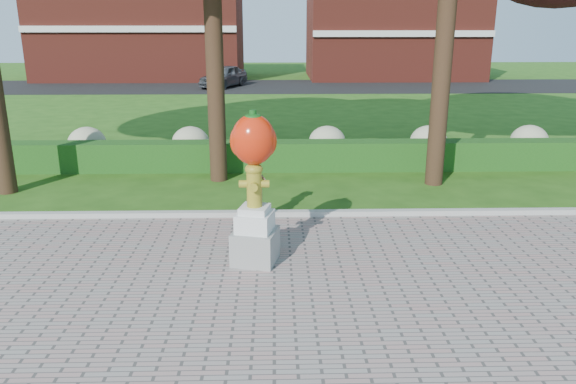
# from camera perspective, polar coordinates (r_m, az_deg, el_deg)

# --- Properties ---
(ground) EXTENTS (100.00, 100.00, 0.00)m
(ground) POSITION_cam_1_polar(r_m,az_deg,el_deg) (9.07, 2.16, -8.96)
(ground) COLOR #255014
(ground) RESTS_ON ground
(curb) EXTENTS (40.00, 0.18, 0.15)m
(curb) POSITION_cam_1_polar(r_m,az_deg,el_deg) (11.81, 1.30, -2.27)
(curb) COLOR #ADADA5
(curb) RESTS_ON ground
(lawn_hedge) EXTENTS (24.00, 0.70, 0.80)m
(lawn_hedge) POSITION_cam_1_polar(r_m,az_deg,el_deg) (15.57, 0.64, 3.71)
(lawn_hedge) COLOR #124012
(lawn_hedge) RESTS_ON ground
(hydrangea_row) EXTENTS (20.10, 1.10, 0.99)m
(hydrangea_row) POSITION_cam_1_polar(r_m,az_deg,el_deg) (16.54, 2.51, 5.02)
(hydrangea_row) COLOR #B8BC8F
(hydrangea_row) RESTS_ON ground
(street) EXTENTS (50.00, 8.00, 0.02)m
(street) POSITION_cam_1_polar(r_m,az_deg,el_deg) (36.36, -0.51, 10.69)
(street) COLOR black
(street) RESTS_ON ground
(building_left) EXTENTS (14.00, 8.00, 7.00)m
(building_left) POSITION_cam_1_polar(r_m,az_deg,el_deg) (43.20, -14.57, 15.80)
(building_left) COLOR maroon
(building_left) RESTS_ON ground
(building_right) EXTENTS (12.00, 8.00, 6.40)m
(building_right) POSITION_cam_1_polar(r_m,az_deg,el_deg) (43.01, 10.49, 15.65)
(building_right) COLOR maroon
(building_right) RESTS_ON ground
(hydrant_sculpture) EXTENTS (0.85, 0.85, 2.59)m
(hydrant_sculpture) POSITION_cam_1_polar(r_m,az_deg,el_deg) (9.18, -3.46, 0.78)
(hydrant_sculpture) COLOR gray
(hydrant_sculpture) RESTS_ON walkway
(woman) EXTENTS (0.45, 0.63, 1.61)m
(woman) POSITION_cam_1_polar(r_m,az_deg,el_deg) (11.19, -3.27, 0.76)
(woman) COLOR #AA7361
(woman) RESTS_ON walkway
(parked_car) EXTENTS (3.10, 4.33, 1.37)m
(parked_car) POSITION_cam_1_polar(r_m,az_deg,el_deg) (35.96, -6.56, 11.63)
(parked_car) COLOR #46494F
(parked_car) RESTS_ON street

